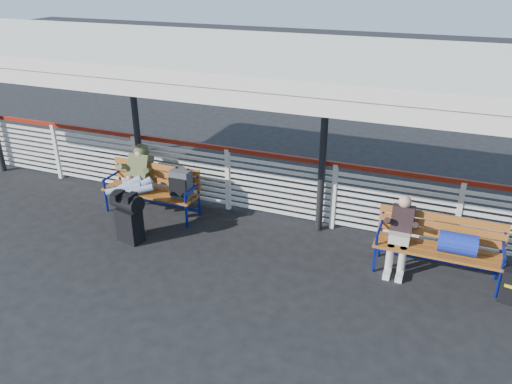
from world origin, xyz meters
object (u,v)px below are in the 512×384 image
at_px(luggage_stack, 129,215).
at_px(traveler_man, 134,183).
at_px(companion_person, 400,233).
at_px(bench_right, 447,242).
at_px(bench_left, 163,185).

bearing_deg(luggage_stack, traveler_man, 129.78).
xyz_separation_m(traveler_man, companion_person, (4.58, 0.14, -0.13)).
height_order(luggage_stack, traveler_man, traveler_man).
relative_size(luggage_stack, companion_person, 0.76).
xyz_separation_m(luggage_stack, traveler_man, (-0.35, 0.69, 0.25)).
bearing_deg(traveler_man, luggage_stack, -63.30).
distance_m(luggage_stack, companion_person, 4.32).
bearing_deg(luggage_stack, bench_right, 22.89).
bearing_deg(bench_left, bench_right, -2.13).
xyz_separation_m(bench_right, companion_person, (-0.66, -0.02, 0.02)).
xyz_separation_m(luggage_stack, companion_person, (4.24, 0.83, 0.12)).
height_order(traveler_man, companion_person, traveler_man).
bearing_deg(luggage_stack, bench_left, 100.77).
xyz_separation_m(bench_left, traveler_man, (-0.39, -0.34, 0.11)).
xyz_separation_m(bench_right, traveler_man, (-5.24, -0.16, 0.14)).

